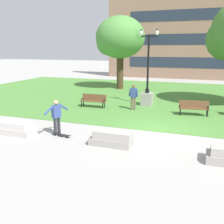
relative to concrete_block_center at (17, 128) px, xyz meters
The scene contains 12 objects.
ground_plane 6.73m from the concrete_block_center, 22.81° to the left, with size 140.00×140.00×0.00m, color #A3A09B.
grass_lawn 14.05m from the concrete_block_center, 63.81° to the left, with size 40.00×20.00×0.02m, color #4C8438.
concrete_block_center is the anchor object (origin of this frame).
concrete_block_left 4.88m from the concrete_block_center, ahead, with size 1.82×0.90×0.64m.
person_skateboarder 2.11m from the concrete_block_center, 16.95° to the left, with size 0.55×1.41×1.71m.
skateboard 2.29m from the concrete_block_center, 10.47° to the left, with size 1.04×0.36×0.14m.
park_bench_near_left 10.38m from the concrete_block_center, 40.17° to the left, with size 1.85×0.74×0.90m.
park_bench_far_right 6.81m from the concrete_block_center, 80.28° to the left, with size 1.81×0.55×0.90m.
lamp_post_left 9.80m from the concrete_block_center, 62.15° to the left, with size 1.32×0.80×5.36m.
tree_near_left 16.30m from the concrete_block_center, 89.35° to the left, with size 5.08×4.83×7.15m.
person_bystander_near_lawn 7.98m from the concrete_block_center, 59.73° to the left, with size 0.72×0.24×1.71m.
building_facade_distant 28.91m from the concrete_block_center, 74.01° to the left, with size 25.66×1.03×13.42m.
Camera 1 is at (2.26, -12.51, 4.09)m, focal length 42.00 mm.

